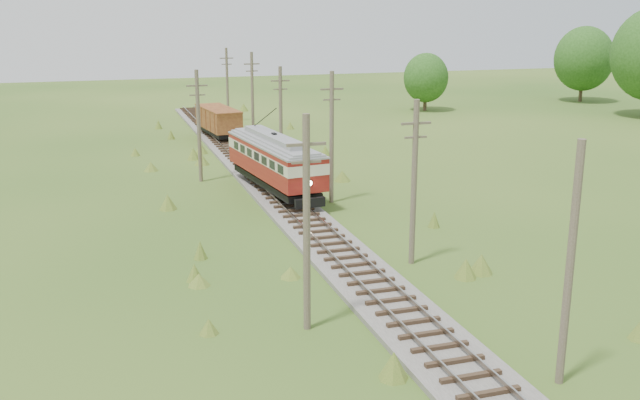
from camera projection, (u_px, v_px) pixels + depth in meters
name	position (u px, v px, depth m)	size (l,w,h in m)	color
railbed_main	(276.00, 193.00, 51.19)	(3.60, 96.00, 0.57)	#605B54
streetcar	(274.00, 158.00, 50.81)	(4.39, 12.76, 5.78)	black
gondola	(218.00, 120.00, 72.82)	(3.62, 8.53, 2.75)	black
gravel_pile	(275.00, 146.00, 66.51)	(3.75, 3.98, 1.36)	gray
utility_pole_r_1	(570.00, 266.00, 24.29)	(0.30, 0.30, 8.80)	brown
utility_pole_r_2	(414.00, 181.00, 36.32)	(1.60, 0.30, 8.60)	brown
utility_pole_r_3	(332.00, 136.00, 48.22)	(1.60, 0.30, 9.00)	brown
utility_pole_r_4	(281.00, 115.00, 60.22)	(1.60, 0.30, 8.40)	brown
utility_pole_r_5	(252.00, 95.00, 72.25)	(1.60, 0.30, 8.90)	brown
utility_pole_r_6	(227.00, 84.00, 84.20)	(1.60, 0.30, 8.70)	brown
utility_pole_l_a	(307.00, 222.00, 28.55)	(1.60, 0.30, 9.00)	brown
utility_pole_l_b	(199.00, 125.00, 54.32)	(1.60, 0.30, 8.60)	brown
tree_right_5	(584.00, 59.00, 102.83)	(8.40, 8.40, 10.82)	#38281C
tree_mid_b	(426.00, 78.00, 93.89)	(5.88, 5.88, 7.57)	#38281C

